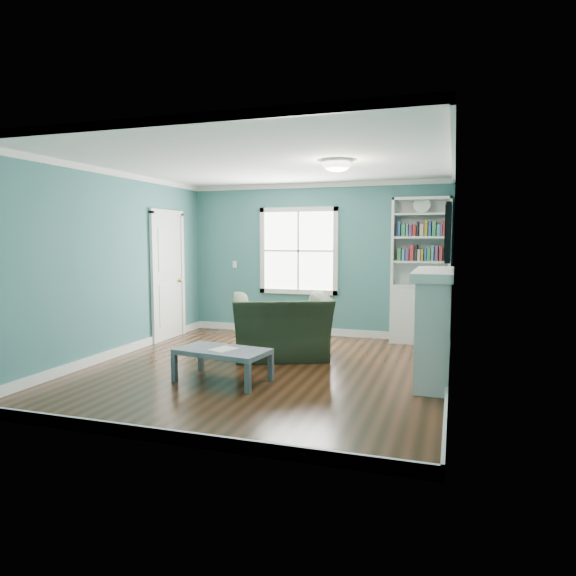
% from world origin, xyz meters
% --- Properties ---
extents(floor, '(5.00, 5.00, 0.00)m').
position_xyz_m(floor, '(0.00, 0.00, 0.00)').
color(floor, black).
rests_on(floor, ground).
extents(room_walls, '(5.00, 5.00, 5.00)m').
position_xyz_m(room_walls, '(0.00, 0.00, 1.58)').
color(room_walls, '#396F70').
rests_on(room_walls, ground).
extents(trim, '(4.50, 5.00, 2.60)m').
position_xyz_m(trim, '(0.00, 0.00, 1.24)').
color(trim, white).
rests_on(trim, ground).
extents(window, '(1.40, 0.06, 1.50)m').
position_xyz_m(window, '(-0.30, 2.49, 1.45)').
color(window, white).
rests_on(window, room_walls).
extents(bookshelf, '(0.90, 0.35, 2.31)m').
position_xyz_m(bookshelf, '(1.77, 2.30, 0.92)').
color(bookshelf, silver).
rests_on(bookshelf, ground).
extents(fireplace, '(0.44, 1.58, 1.30)m').
position_xyz_m(fireplace, '(2.08, 0.20, 0.64)').
color(fireplace, black).
rests_on(fireplace, ground).
extents(tv, '(0.06, 1.10, 0.65)m').
position_xyz_m(tv, '(2.20, 0.20, 1.72)').
color(tv, black).
rests_on(tv, fireplace).
extents(door, '(0.12, 0.98, 2.17)m').
position_xyz_m(door, '(-2.22, 1.40, 1.07)').
color(door, silver).
rests_on(door, ground).
extents(ceiling_fixture, '(0.38, 0.38, 0.15)m').
position_xyz_m(ceiling_fixture, '(0.90, 0.10, 2.55)').
color(ceiling_fixture, white).
rests_on(ceiling_fixture, room_walls).
extents(light_switch, '(0.08, 0.01, 0.12)m').
position_xyz_m(light_switch, '(-1.50, 2.48, 1.20)').
color(light_switch, white).
rests_on(light_switch, room_walls).
extents(recliner, '(1.57, 1.32, 1.17)m').
position_xyz_m(recliner, '(-0.01, 0.70, 0.59)').
color(recliner, black).
rests_on(recliner, ground).
extents(coffee_table, '(1.13, 0.73, 0.38)m').
position_xyz_m(coffee_table, '(-0.27, -0.68, 0.33)').
color(coffee_table, '#4F575F').
rests_on(coffee_table, ground).
extents(paper_sheet, '(0.32, 0.36, 0.00)m').
position_xyz_m(paper_sheet, '(-0.25, -0.68, 0.39)').
color(paper_sheet, white).
rests_on(paper_sheet, coffee_table).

